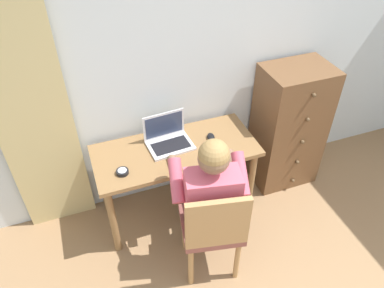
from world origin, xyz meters
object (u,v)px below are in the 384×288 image
Objects in this scene: desk at (176,159)px; chair at (213,227)px; desk_clock at (122,172)px; laptop at (168,138)px; dresser at (288,127)px; computer_mouse at (211,137)px; person_seated at (208,190)px.

chair is at bearing -85.29° from desk.
desk_clock is at bearing 133.31° from chair.
laptop is (-0.03, 0.08, 0.16)m from desk.
dresser is 1.13m from laptop.
desk_clock is at bearing -164.30° from desk.
desk is 0.33m from computer_mouse.
laptop is at bearing 26.90° from desk_clock.
desk_clock is (-0.44, -0.12, 0.12)m from desk.
laptop is at bearing -175.84° from computer_mouse.
computer_mouse is at bearing 11.27° from desk_clock.
person_seated is at bearing 79.61° from chair.
dresser is 11.67× the size of computer_mouse.
dresser is 1.14m from person_seated.
chair reaches higher than desk.
dresser is at bearing -0.08° from laptop.
laptop is 0.34m from computer_mouse.
desk_clock reaches higher than desk.
desk is 14.17× the size of desk_clock.
desk is 1.09× the size of dresser.
laptop reaches higher than desk.
desk is 1.09m from dresser.
laptop is (-0.12, 0.55, 0.08)m from person_seated.
person_seated reaches higher than desk.
desk is 0.47m from desk_clock.
dresser is at bearing 35.37° from chair.
dresser is 1.27m from chair.
dresser reaches higher than desk_clock.
desk_clock is at bearing 146.89° from person_seated.
person_seated is 0.54m from computer_mouse.
desk_clock is (-1.53, -0.21, 0.15)m from dresser.
desk is 12.76× the size of computer_mouse.
desk_clock is (-0.53, 0.34, 0.04)m from person_seated.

